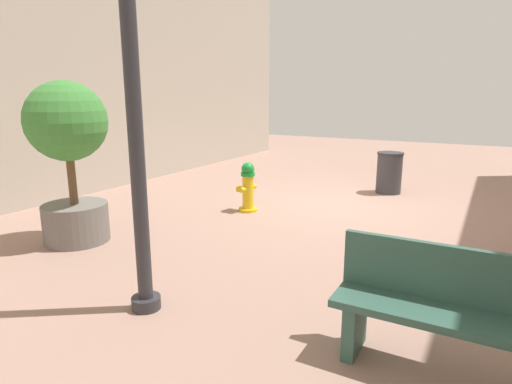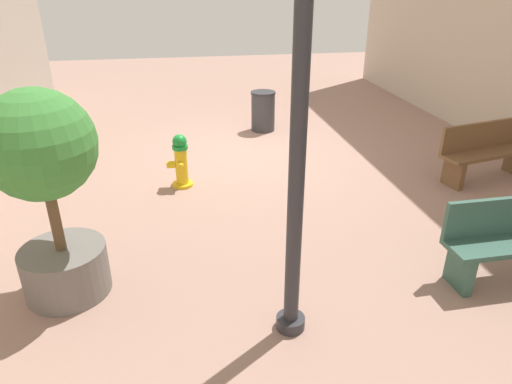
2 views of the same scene
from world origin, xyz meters
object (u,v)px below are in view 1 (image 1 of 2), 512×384
(fire_hydrant, at_px, (248,187))
(trash_bin, at_px, (389,173))
(bench_far, at_px, (445,310))
(planter_tree, at_px, (69,148))
(street_lamp, at_px, (130,47))

(fire_hydrant, bearing_deg, trash_bin, -124.98)
(bench_far, relative_size, trash_bin, 1.87)
(planter_tree, height_order, street_lamp, street_lamp)
(fire_hydrant, distance_m, trash_bin, 3.24)
(street_lamp, bearing_deg, trash_bin, -98.57)
(bench_far, relative_size, street_lamp, 0.41)
(fire_hydrant, distance_m, street_lamp, 4.15)
(fire_hydrant, height_order, trash_bin, fire_hydrant)
(trash_bin, bearing_deg, planter_tree, 58.78)
(bench_far, distance_m, street_lamp, 3.26)
(bench_far, xyz_separation_m, planter_tree, (4.82, -0.60, 0.82))
(street_lamp, bearing_deg, fire_hydrant, -75.29)
(street_lamp, distance_m, trash_bin, 6.56)
(fire_hydrant, xyz_separation_m, street_lamp, (-0.93, 3.52, 1.99))
(street_lamp, bearing_deg, planter_tree, -23.74)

